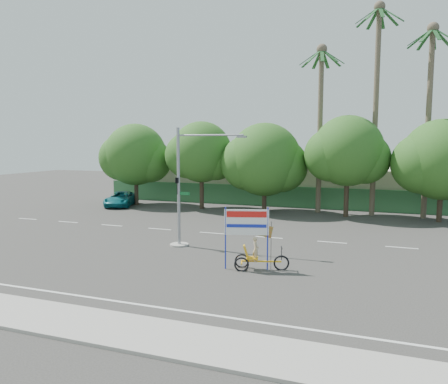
% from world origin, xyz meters
% --- Properties ---
extents(ground, '(120.00, 120.00, 0.00)m').
position_xyz_m(ground, '(0.00, 0.00, 0.00)').
color(ground, '#33302D').
rests_on(ground, ground).
extents(sidewalk_near, '(50.00, 2.40, 0.12)m').
position_xyz_m(sidewalk_near, '(0.00, -7.50, 0.06)').
color(sidewalk_near, gray).
rests_on(sidewalk_near, ground).
extents(fence, '(38.00, 0.08, 2.00)m').
position_xyz_m(fence, '(0.00, 21.50, 1.00)').
color(fence, '#336B3D').
rests_on(fence, ground).
extents(building_left, '(12.00, 8.00, 4.00)m').
position_xyz_m(building_left, '(-10.00, 26.00, 2.00)').
color(building_left, beige).
rests_on(building_left, ground).
extents(building_right, '(14.00, 8.00, 3.60)m').
position_xyz_m(building_right, '(8.00, 26.00, 1.80)').
color(building_right, beige).
rests_on(building_right, ground).
extents(tree_far_left, '(7.14, 6.00, 7.96)m').
position_xyz_m(tree_far_left, '(-14.05, 18.00, 4.76)').
color(tree_far_left, '#473828').
rests_on(tree_far_left, ground).
extents(tree_left, '(6.66, 5.60, 8.07)m').
position_xyz_m(tree_left, '(-7.05, 18.00, 5.06)').
color(tree_left, '#473828').
rests_on(tree_left, ground).
extents(tree_center, '(7.62, 6.40, 7.85)m').
position_xyz_m(tree_center, '(-1.05, 18.00, 4.47)').
color(tree_center, '#473828').
rests_on(tree_center, ground).
extents(tree_right, '(6.90, 5.80, 8.36)m').
position_xyz_m(tree_right, '(5.95, 18.00, 5.24)').
color(tree_right, '#473828').
rests_on(tree_right, ground).
extents(tree_far_right, '(7.38, 6.20, 7.94)m').
position_xyz_m(tree_far_right, '(12.95, 18.00, 4.64)').
color(tree_far_right, '#473828').
rests_on(tree_far_right, ground).
extents(palm_tall, '(3.73, 3.79, 17.45)m').
position_xyz_m(palm_tall, '(8.00, 19.50, 10.46)').
color(palm_tall, '#70604C').
rests_on(palm_tall, ground).
extents(palm_mid, '(3.73, 3.79, 15.45)m').
position_xyz_m(palm_mid, '(12.00, 19.50, 9.40)').
color(palm_mid, '#70604C').
rests_on(palm_mid, ground).
extents(palm_short, '(3.73, 3.79, 14.45)m').
position_xyz_m(palm_short, '(3.50, 19.50, 8.86)').
color(palm_short, '#70604C').
rests_on(palm_short, ground).
extents(traffic_signal, '(4.72, 1.10, 7.00)m').
position_xyz_m(traffic_signal, '(-2.20, 3.98, 2.92)').
color(traffic_signal, gray).
rests_on(traffic_signal, ground).
extents(trike_billboard, '(3.05, 1.23, 3.09)m').
position_xyz_m(trike_billboard, '(3.02, 0.77, 1.25)').
color(trike_billboard, black).
rests_on(trike_billboard, ground).
extents(pickup_truck, '(3.69, 5.49, 1.40)m').
position_xyz_m(pickup_truck, '(-14.97, 16.77, 0.70)').
color(pickup_truck, '#106C76').
rests_on(pickup_truck, ground).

